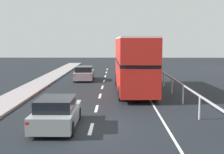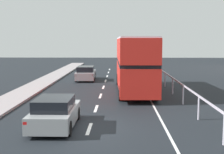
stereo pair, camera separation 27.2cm
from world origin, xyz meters
TOP-DOWN VIEW (x-y plane):
  - ground_plane at (0.00, 0.00)m, footprint 75.01×120.00m
  - lane_paint_markings at (2.13, 8.65)m, footprint 3.58×46.00m
  - bridge_side_railing at (5.31, 9.00)m, footprint 0.10×42.00m
  - double_decker_bus_red at (2.52, 10.01)m, footprint 2.81×10.68m
  - hatchback_car_near at (-1.57, -0.14)m, footprint 1.84×4.08m
  - sedan_car_ahead at (-2.01, 17.10)m, footprint 1.95×4.41m

SIDE VIEW (x-z plane):
  - ground_plane at x=0.00m, z-range -0.10..0.00m
  - lane_paint_markings at x=2.13m, z-range 0.00..0.01m
  - hatchback_car_near at x=-1.57m, z-range -0.02..1.37m
  - sedan_car_ahead at x=-2.01m, z-range -0.02..1.39m
  - bridge_side_railing at x=5.31m, z-range 0.38..1.62m
  - double_decker_bus_red at x=2.52m, z-range 0.15..4.36m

